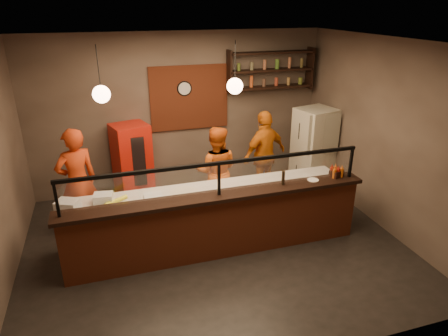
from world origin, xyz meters
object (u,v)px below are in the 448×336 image
object	(u,v)px
cook_mid	(216,171)
red_cooler	(132,162)
cook_right	(265,155)
pepper_mill	(283,178)
fridge	(314,149)
cook_left	(77,181)
pizza_dough	(184,193)
wall_clock	(184,88)
condiment_caddy	(336,173)

from	to	relation	value
cook_mid	red_cooler	world-z (taller)	cook_mid
cook_right	pepper_mill	size ratio (longest dim) A/B	7.91
fridge	red_cooler	xyz separation A→B (m)	(-3.67, 0.63, -0.09)
cook_left	fridge	bearing A→B (deg)	163.32
red_cooler	pepper_mill	bearing A→B (deg)	-64.48
red_cooler	pizza_dough	size ratio (longest dim) A/B	3.32
wall_clock	pizza_dough	bearing A→B (deg)	-103.15
fridge	cook_mid	bearing A→B (deg)	177.42
wall_clock	cook_left	xyz separation A→B (m)	(-2.15, -1.33, -1.18)
cook_left	fridge	world-z (taller)	cook_left
cook_left	condiment_caddy	xyz separation A→B (m)	(4.07, -1.36, 0.19)
cook_right	fridge	bearing A→B (deg)	163.45
cook_mid	pizza_dough	world-z (taller)	cook_mid
fridge	pepper_mill	distance (m)	2.38
cook_left	cook_right	size ratio (longest dim) A/B	1.04
cook_right	condiment_caddy	world-z (taller)	cook_right
cook_left	cook_mid	distance (m)	2.40
cook_right	pepper_mill	distance (m)	1.77
pizza_dough	cook_mid	bearing A→B (deg)	47.73
cook_right	red_cooler	bearing A→B (deg)	-36.30
cook_right	pizza_dough	distance (m)	2.24
red_cooler	pepper_mill	world-z (taller)	red_cooler
pizza_dough	pepper_mill	bearing A→B (deg)	-18.08
condiment_caddy	cook_right	bearing A→B (deg)	108.38
cook_mid	fridge	size ratio (longest dim) A/B	0.97
condiment_caddy	red_cooler	bearing A→B (deg)	142.29
pepper_mill	wall_clock	bearing A→B (deg)	109.35
pizza_dough	cook_right	bearing A→B (deg)	32.91
cook_right	fridge	xyz separation A→B (m)	(1.14, 0.08, -0.03)
cook_mid	pepper_mill	distance (m)	1.54
wall_clock	pizza_dough	world-z (taller)	wall_clock
cook_mid	cook_right	size ratio (longest dim) A/B	0.94
cook_mid	cook_left	bearing A→B (deg)	16.69
condiment_caddy	fridge	bearing A→B (deg)	71.70
condiment_caddy	pizza_dough	bearing A→B (deg)	169.37
condiment_caddy	pepper_mill	xyz separation A→B (m)	(-0.96, -0.02, 0.06)
cook_right	pizza_dough	xyz separation A→B (m)	(-1.88, -1.22, 0.01)
cook_left	cook_right	bearing A→B (deg)	163.57
cook_right	pepper_mill	bearing A→B (deg)	55.91
fridge	pepper_mill	xyz separation A→B (m)	(-1.55, -1.78, 0.31)
cook_left	condiment_caddy	size ratio (longest dim) A/B	9.38
wall_clock	pizza_dough	xyz separation A→B (m)	(-0.52, -2.24, -1.19)
condiment_caddy	pepper_mill	distance (m)	0.97
cook_left	cook_right	distance (m)	3.53
red_cooler	pizza_dough	world-z (taller)	red_cooler
pizza_dough	condiment_caddy	world-z (taller)	condiment_caddy
cook_mid	red_cooler	size ratio (longest dim) A/B	1.09
red_cooler	pizza_dough	xyz separation A→B (m)	(0.64, -1.93, 0.14)
cook_left	red_cooler	xyz separation A→B (m)	(0.98, 1.02, -0.16)
fridge	pizza_dough	size ratio (longest dim) A/B	3.72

